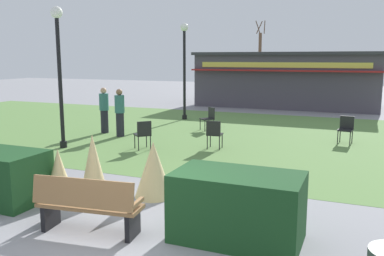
{
  "coord_description": "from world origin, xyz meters",
  "views": [
    {
      "loc": [
        3.12,
        -4.68,
        2.77
      ],
      "look_at": [
        -0.31,
        3.58,
        1.24
      ],
      "focal_mm": 38.51,
      "sensor_mm": 36.0,
      "label": 1
    }
  ],
  "objects_px": {
    "tree_right_bg": "(260,59)",
    "food_kiosk": "(288,79)",
    "cafe_chair_east": "(209,117)",
    "cafe_chair_center": "(346,127)",
    "lamppost_far": "(184,60)",
    "cafe_chair_north": "(214,132)",
    "person_standing": "(120,112)",
    "lamppost_mid": "(59,61)",
    "cafe_chair_west": "(143,133)",
    "park_bench": "(88,205)",
    "parked_car_west_slot": "(238,85)",
    "person_strolling": "(104,110)"
  },
  "relations": [
    {
      "from": "cafe_chair_east",
      "to": "tree_right_bg",
      "type": "distance_m",
      "value": 22.88
    },
    {
      "from": "cafe_chair_west",
      "to": "lamppost_mid",
      "type": "bearing_deg",
      "value": -164.03
    },
    {
      "from": "tree_right_bg",
      "to": "cafe_chair_east",
      "type": "bearing_deg",
      "value": -81.4
    },
    {
      "from": "park_bench",
      "to": "person_strolling",
      "type": "height_order",
      "value": "person_strolling"
    },
    {
      "from": "cafe_chair_east",
      "to": "cafe_chair_center",
      "type": "height_order",
      "value": "same"
    },
    {
      "from": "park_bench",
      "to": "person_standing",
      "type": "bearing_deg",
      "value": 118.84
    },
    {
      "from": "food_kiosk",
      "to": "person_strolling",
      "type": "bearing_deg",
      "value": -112.57
    },
    {
      "from": "cafe_chair_west",
      "to": "tree_right_bg",
      "type": "bearing_deg",
      "value": 95.9
    },
    {
      "from": "lamppost_far",
      "to": "tree_right_bg",
      "type": "relative_size",
      "value": 0.71
    },
    {
      "from": "food_kiosk",
      "to": "cafe_chair_east",
      "type": "height_order",
      "value": "food_kiosk"
    },
    {
      "from": "lamppost_mid",
      "to": "cafe_chair_north",
      "type": "relative_size",
      "value": 4.8
    },
    {
      "from": "lamppost_mid",
      "to": "cafe_chair_center",
      "type": "relative_size",
      "value": 4.8
    },
    {
      "from": "person_strolling",
      "to": "tree_right_bg",
      "type": "relative_size",
      "value": 0.28
    },
    {
      "from": "park_bench",
      "to": "cafe_chair_center",
      "type": "distance_m",
      "value": 9.69
    },
    {
      "from": "cafe_chair_east",
      "to": "person_strolling",
      "type": "distance_m",
      "value": 3.96
    },
    {
      "from": "cafe_chair_north",
      "to": "person_standing",
      "type": "distance_m",
      "value": 3.86
    },
    {
      "from": "cafe_chair_west",
      "to": "parked_car_west_slot",
      "type": "xyz_separation_m",
      "value": [
        -3.06,
        20.81,
        0.12
      ]
    },
    {
      "from": "cafe_chair_east",
      "to": "parked_car_west_slot",
      "type": "xyz_separation_m",
      "value": [
        -3.73,
        16.86,
        0.12
      ]
    },
    {
      "from": "lamppost_mid",
      "to": "lamppost_far",
      "type": "distance_m",
      "value": 7.02
    },
    {
      "from": "park_bench",
      "to": "cafe_chair_east",
      "type": "bearing_deg",
      "value": 98.91
    },
    {
      "from": "food_kiosk",
      "to": "cafe_chair_center",
      "type": "relative_size",
      "value": 11.42
    },
    {
      "from": "park_bench",
      "to": "lamppost_far",
      "type": "distance_m",
      "value": 12.62
    },
    {
      "from": "cafe_chair_north",
      "to": "parked_car_west_slot",
      "type": "xyz_separation_m",
      "value": [
        -5.03,
        19.93,
        0.12
      ]
    },
    {
      "from": "lamppost_far",
      "to": "cafe_chair_north",
      "type": "height_order",
      "value": "lamppost_far"
    },
    {
      "from": "tree_right_bg",
      "to": "lamppost_mid",
      "type": "bearing_deg",
      "value": -89.4
    },
    {
      "from": "tree_right_bg",
      "to": "cafe_chair_north",
      "type": "bearing_deg",
      "value": -79.59
    },
    {
      "from": "cafe_chair_center",
      "to": "lamppost_far",
      "type": "bearing_deg",
      "value": 157.74
    },
    {
      "from": "lamppost_mid",
      "to": "tree_right_bg",
      "type": "relative_size",
      "value": 0.71
    },
    {
      "from": "lamppost_far",
      "to": "cafe_chair_west",
      "type": "relative_size",
      "value": 4.8
    },
    {
      "from": "person_standing",
      "to": "tree_right_bg",
      "type": "distance_m",
      "value": 24.98
    },
    {
      "from": "cafe_chair_north",
      "to": "tree_right_bg",
      "type": "height_order",
      "value": "tree_right_bg"
    },
    {
      "from": "cafe_chair_west",
      "to": "person_standing",
      "type": "distance_m",
      "value": 2.43
    },
    {
      "from": "cafe_chair_west",
      "to": "cafe_chair_center",
      "type": "xyz_separation_m",
      "value": [
        5.64,
        3.37,
        0.0
      ]
    },
    {
      "from": "tree_right_bg",
      "to": "food_kiosk",
      "type": "bearing_deg",
      "value": -70.0
    },
    {
      "from": "lamppost_far",
      "to": "park_bench",
      "type": "bearing_deg",
      "value": -73.49
    },
    {
      "from": "person_standing",
      "to": "lamppost_mid",
      "type": "bearing_deg",
      "value": 4.46
    },
    {
      "from": "food_kiosk",
      "to": "tree_right_bg",
      "type": "xyz_separation_m",
      "value": [
        -4.76,
        13.08,
        1.1
      ]
    },
    {
      "from": "park_bench",
      "to": "tree_right_bg",
      "type": "relative_size",
      "value": 0.29
    },
    {
      "from": "park_bench",
      "to": "person_strolling",
      "type": "distance_m",
      "value": 9.09
    },
    {
      "from": "lamppost_mid",
      "to": "person_standing",
      "type": "xyz_separation_m",
      "value": [
        0.64,
        2.27,
        -1.82
      ]
    },
    {
      "from": "food_kiosk",
      "to": "cafe_chair_west",
      "type": "distance_m",
      "value": 13.59
    },
    {
      "from": "cafe_chair_north",
      "to": "lamppost_mid",
      "type": "bearing_deg",
      "value": -160.26
    },
    {
      "from": "food_kiosk",
      "to": "person_standing",
      "type": "height_order",
      "value": "food_kiosk"
    },
    {
      "from": "park_bench",
      "to": "lamppost_mid",
      "type": "relative_size",
      "value": 0.41
    },
    {
      "from": "person_standing",
      "to": "lamppost_far",
      "type": "bearing_deg",
      "value": -165.62
    },
    {
      "from": "food_kiosk",
      "to": "parked_car_west_slot",
      "type": "height_order",
      "value": "food_kiosk"
    },
    {
      "from": "cafe_chair_west",
      "to": "parked_car_west_slot",
      "type": "distance_m",
      "value": 21.03
    },
    {
      "from": "parked_car_west_slot",
      "to": "cafe_chair_center",
      "type": "bearing_deg",
      "value": -63.48
    },
    {
      "from": "lamppost_far",
      "to": "cafe_chair_north",
      "type": "xyz_separation_m",
      "value": [
        3.32,
        -5.35,
        -2.16
      ]
    },
    {
      "from": "lamppost_far",
      "to": "food_kiosk",
      "type": "relative_size",
      "value": 0.42
    }
  ]
}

